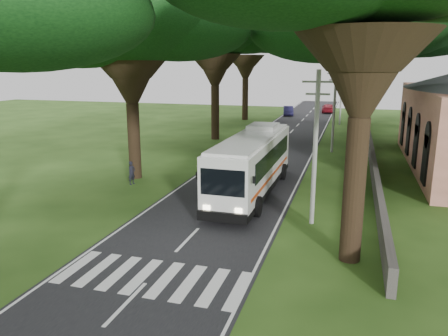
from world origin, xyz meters
TOP-DOWN VIEW (x-y plane):
  - ground at (0.00, 0.00)m, footprint 140.00×140.00m
  - road at (0.00, 25.00)m, footprint 8.00×120.00m
  - crosswalk at (0.00, -2.00)m, footprint 8.00×3.00m
  - property_wall at (9.00, 24.00)m, footprint 0.35×50.00m
  - pole_near at (5.50, 6.00)m, footprint 1.60×0.24m
  - pole_mid at (5.50, 26.00)m, footprint 1.60×0.24m
  - pole_far at (5.50, 46.00)m, footprint 1.60×0.24m
  - tree_l_mida at (-8.00, 12.00)m, footprint 13.66×13.66m
  - tree_l_midb at (-7.50, 30.00)m, footprint 13.76×13.76m
  - tree_l_far at (-8.50, 48.00)m, footprint 13.96×13.96m
  - tree_r_mida at (8.00, 20.00)m, footprint 15.88×15.88m
  - tree_r_midb at (7.50, 38.00)m, footprint 16.01×16.01m
  - tree_r_far at (8.50, 56.00)m, footprint 14.08×14.08m
  - coach_bus at (1.20, 10.53)m, footprint 3.15×12.92m
  - distant_car_a at (-0.80, 32.66)m, footprint 2.44×4.00m
  - distant_car_b at (-3.00, 55.35)m, footprint 2.30×4.67m
  - distant_car_c at (3.00, 61.32)m, footprint 2.32×5.17m
  - pedestrian at (-7.37, 10.25)m, footprint 0.54×0.68m

SIDE VIEW (x-z plane):
  - ground at x=0.00m, z-range 0.00..0.00m
  - crosswalk at x=0.00m, z-range -0.01..0.01m
  - road at x=0.00m, z-range -0.01..0.03m
  - property_wall at x=9.00m, z-range 0.00..1.20m
  - distant_car_a at x=-0.80m, z-range 0.03..1.30m
  - distant_car_c at x=3.00m, z-range 0.03..1.50m
  - distant_car_b at x=-3.00m, z-range 0.03..1.50m
  - pedestrian at x=-7.37m, z-range 0.00..1.65m
  - coach_bus at x=1.20m, z-range 0.15..3.95m
  - pole_near at x=5.50m, z-range 0.18..8.18m
  - pole_mid at x=5.50m, z-range 0.18..8.18m
  - pole_far at x=5.50m, z-range 0.18..8.18m
  - tree_l_mida at x=-8.00m, z-range 3.98..18.00m
  - tree_r_far at x=8.50m, z-range 4.25..18.99m
  - tree_r_mida at x=8.00m, z-range 4.12..19.25m
  - tree_l_midb at x=-7.50m, z-range 4.41..19.39m
  - tree_l_far at x=-8.50m, z-range 4.62..20.11m
  - tree_r_midb at x=7.50m, z-range 4.80..21.41m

